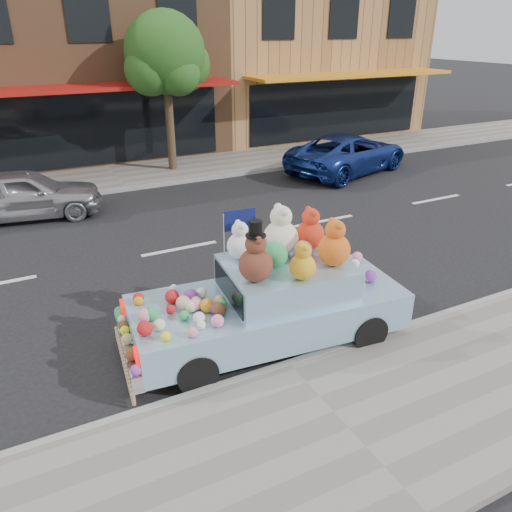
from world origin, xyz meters
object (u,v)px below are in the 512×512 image
street_tree (166,60)px  art_car (270,297)px  car_blue (348,153)px  car_silver (24,194)px

street_tree → art_car: size_ratio=1.13×
street_tree → car_blue: size_ratio=1.08×
art_car → car_silver: bearing=116.5°
car_blue → art_car: (-7.35, -7.90, 0.13)m
street_tree → car_silver: bearing=-151.2°
street_tree → art_car: street_tree is taller
street_tree → car_blue: (5.44, -2.84, -3.02)m
art_car → street_tree: bearing=85.4°
street_tree → car_blue: street_tree is taller
car_silver → car_blue: bearing=-80.7°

